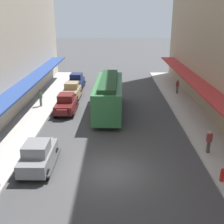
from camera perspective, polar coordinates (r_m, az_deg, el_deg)
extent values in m
plane|color=#424244|center=(17.64, -0.16, -12.10)|extent=(200.00, 200.00, 0.00)
cube|color=#997F5B|center=(32.28, -8.24, 4.01)|extent=(1.84, 3.96, 0.80)
cube|color=#997F5B|center=(32.33, -8.23, 5.41)|extent=(1.50, 1.75, 0.70)
cube|color=#8C9EA8|center=(32.33, -8.23, 5.41)|extent=(1.43, 1.71, 0.42)
cube|color=#997F5B|center=(30.26, -8.97, 3.02)|extent=(0.95, 0.39, 0.52)
cube|color=#4C3F2D|center=(32.20, -6.55, 3.46)|extent=(0.37, 3.52, 0.12)
cube|color=#4C3F2D|center=(32.55, -9.86, 3.47)|extent=(0.37, 3.52, 0.12)
cylinder|color=black|center=(30.96, -7.19, 2.62)|extent=(0.24, 0.69, 0.68)
cylinder|color=black|center=(31.27, -10.11, 2.64)|extent=(0.24, 0.69, 0.68)
cylinder|color=black|center=(33.55, -6.43, 3.97)|extent=(0.24, 0.69, 0.68)
cylinder|color=black|center=(33.83, -9.14, 3.98)|extent=(0.24, 0.69, 0.68)
cube|color=slate|center=(18.29, -14.76, -8.92)|extent=(1.70, 3.90, 0.80)
cube|color=slate|center=(17.74, -15.17, -7.16)|extent=(1.44, 1.70, 0.70)
cube|color=#8C9EA8|center=(17.74, -15.17, -7.16)|extent=(1.37, 1.67, 0.42)
cube|color=slate|center=(20.10, -13.26, -5.93)|extent=(0.94, 0.36, 0.52)
cube|color=#393A3D|center=(18.71, -17.53, -9.64)|extent=(0.24, 3.51, 0.12)
cube|color=#393A3D|center=(18.22, -11.75, -9.92)|extent=(0.24, 3.51, 0.12)
cylinder|color=black|center=(19.85, -15.95, -7.98)|extent=(0.22, 0.68, 0.68)
cylinder|color=black|center=(19.46, -11.34, -8.15)|extent=(0.22, 0.68, 0.68)
cylinder|color=black|center=(17.59, -18.38, -12.03)|extent=(0.22, 0.68, 0.68)
cylinder|color=black|center=(17.15, -13.14, -12.36)|extent=(0.22, 0.68, 0.68)
cube|color=#19234C|center=(37.01, -7.34, 6.05)|extent=(1.89, 3.98, 0.80)
cube|color=#19234C|center=(37.08, -7.32, 7.26)|extent=(1.52, 1.77, 0.70)
cube|color=#8C9EA8|center=(37.08, -7.32, 7.26)|extent=(1.45, 1.73, 0.42)
cube|color=#19234C|center=(34.96, -7.97, 5.31)|extent=(0.95, 0.41, 0.52)
cube|color=black|center=(36.92, -5.86, 5.56)|extent=(0.41, 3.52, 0.12)
cube|color=black|center=(37.27, -8.76, 5.57)|extent=(0.41, 3.52, 0.12)
cylinder|color=black|center=(35.66, -6.42, 4.91)|extent=(0.25, 0.69, 0.68)
cylinder|color=black|center=(35.96, -8.97, 4.92)|extent=(0.25, 0.69, 0.68)
cylinder|color=black|center=(38.27, -5.76, 5.94)|extent=(0.25, 0.69, 0.68)
cylinder|color=black|center=(38.55, -8.14, 5.94)|extent=(0.25, 0.69, 0.68)
cube|color=#591919|center=(27.63, -9.40, 1.30)|extent=(1.73, 3.91, 0.80)
cube|color=#591919|center=(27.65, -9.39, 2.94)|extent=(1.45, 1.71, 0.70)
cube|color=#8C9EA8|center=(27.65, -9.39, 2.94)|extent=(1.38, 1.68, 0.42)
cube|color=#591919|center=(25.64, -10.21, -0.08)|extent=(0.94, 0.37, 0.52)
cube|color=black|center=(27.58, -7.42, 0.67)|extent=(0.27, 3.51, 0.12)
cube|color=black|center=(27.92, -11.28, 0.68)|extent=(0.27, 3.51, 0.12)
cylinder|color=black|center=(26.36, -8.13, -0.46)|extent=(0.23, 0.68, 0.68)
cylinder|color=black|center=(26.66, -11.56, -0.43)|extent=(0.23, 0.68, 0.68)
cylinder|color=black|center=(28.91, -7.32, 1.39)|extent=(0.23, 0.68, 0.68)
cylinder|color=black|center=(29.18, -10.46, 1.39)|extent=(0.23, 0.68, 0.68)
cube|color=#33723F|center=(26.89, -0.67, 3.31)|extent=(2.77, 9.67, 2.70)
cube|color=#1C3F23|center=(26.50, -0.68, 6.49)|extent=(1.74, 8.68, 0.36)
cube|color=#8C9EA8|center=(26.76, -0.67, 4.28)|extent=(2.77, 8.90, 0.95)
cube|color=black|center=(24.66, -0.97, -2.02)|extent=(2.03, 1.26, 0.40)
cube|color=black|center=(30.09, -0.40, 2.00)|extent=(2.03, 1.26, 0.40)
cylinder|color=#B21E19|center=(17.50, 21.57, -12.00)|extent=(0.24, 0.24, 0.70)
sphere|color=#B21E19|center=(17.32, 21.72, -10.95)|extent=(0.20, 0.20, 0.20)
cylinder|color=#4C4238|center=(34.55, 13.16, 4.44)|extent=(0.24, 0.24, 0.85)
cube|color=maroon|center=(34.38, 13.25, 5.58)|extent=(0.36, 0.22, 0.56)
sphere|color=brown|center=(34.29, 13.30, 6.22)|extent=(0.22, 0.22, 0.22)
cylinder|color=slate|center=(29.79, -14.32, 1.95)|extent=(0.24, 0.24, 0.85)
cube|color=#4C724C|center=(29.59, -14.44, 3.25)|extent=(0.36, 0.22, 0.56)
sphere|color=#9E7051|center=(29.49, -14.50, 4.00)|extent=(0.22, 0.22, 0.22)
cylinder|color=black|center=(29.46, -14.52, 4.22)|extent=(0.28, 0.28, 0.04)
cylinder|color=#4C4238|center=(20.43, 19.06, -6.77)|extent=(0.24, 0.24, 0.85)
cube|color=maroon|center=(20.14, 19.28, -4.97)|extent=(0.36, 0.22, 0.56)
sphere|color=beige|center=(19.98, 19.40, -3.92)|extent=(0.22, 0.22, 0.22)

